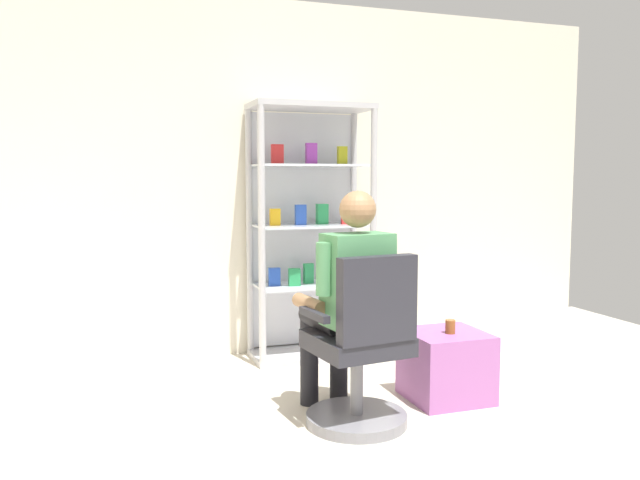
{
  "coord_description": "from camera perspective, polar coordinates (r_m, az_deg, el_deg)",
  "views": [
    {
      "loc": [
        -1.06,
        -1.83,
        1.36
      ],
      "look_at": [
        0.11,
        1.63,
        1.0
      ],
      "focal_mm": 35.76,
      "sensor_mm": 36.0,
      "label": 1
    }
  ],
  "objects": [
    {
      "name": "back_wall",
      "position": [
        4.95,
        -6.35,
        5.46
      ],
      "size": [
        6.0,
        0.1,
        2.7
      ],
      "primitive_type": "cube",
      "color": "silver",
      "rests_on": "ground"
    },
    {
      "name": "display_cabinet_main",
      "position": [
        4.84,
        -1.07,
        0.87
      ],
      "size": [
        0.9,
        0.45,
        1.9
      ],
      "color": "#B7B7BC",
      "rests_on": "ground"
    },
    {
      "name": "storage_crate",
      "position": [
        4.06,
        11.2,
        -10.96
      ],
      "size": [
        0.46,
        0.45,
        0.42
      ],
      "primitive_type": "cube",
      "color": "#9E599E",
      "rests_on": "ground"
    },
    {
      "name": "office_chair",
      "position": [
        3.5,
        3.77,
        -10.4
      ],
      "size": [
        0.59,
        0.56,
        0.96
      ],
      "color": "slate",
      "rests_on": "ground"
    },
    {
      "name": "tea_glass",
      "position": [
        3.97,
        11.58,
        -7.6
      ],
      "size": [
        0.06,
        0.06,
        0.08
      ],
      "primitive_type": "cylinder",
      "color": "brown",
      "rests_on": "storage_crate"
    },
    {
      "name": "seated_shopkeeper",
      "position": [
        3.57,
        2.48,
        -4.84
      ],
      "size": [
        0.52,
        0.6,
        1.29
      ],
      "color": "black",
      "rests_on": "ground"
    }
  ]
}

